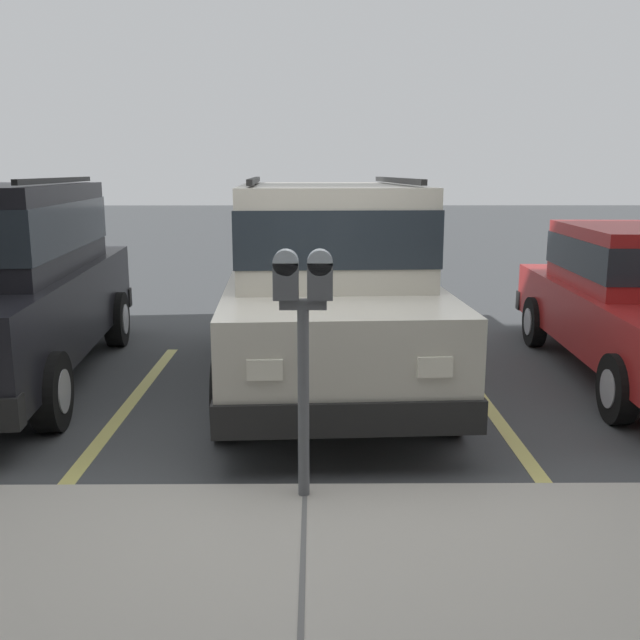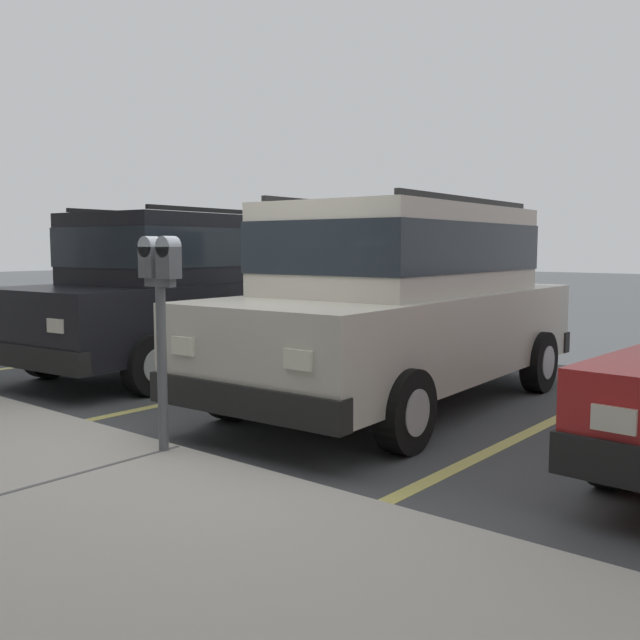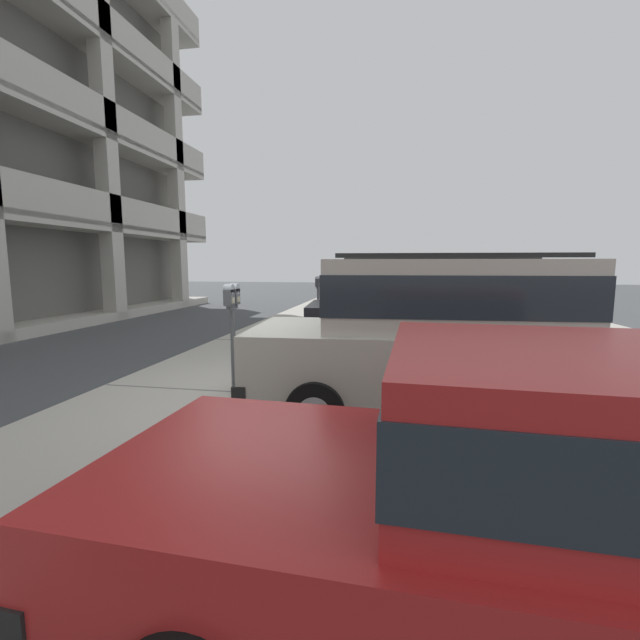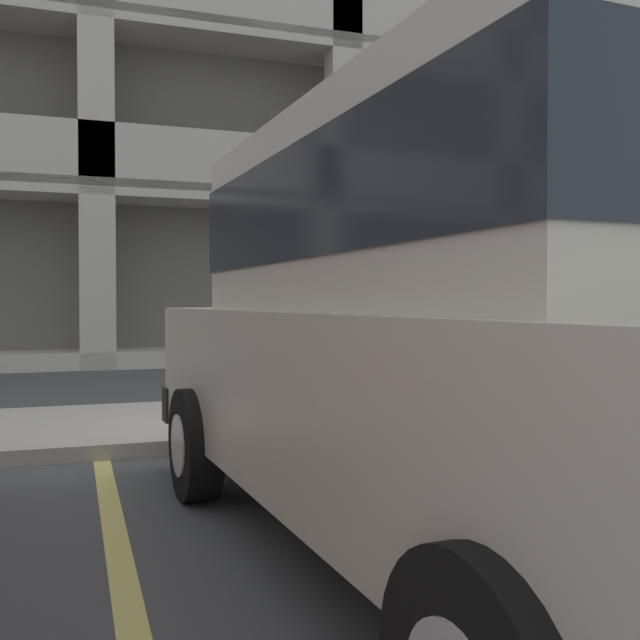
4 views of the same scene
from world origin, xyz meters
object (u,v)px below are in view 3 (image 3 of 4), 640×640
Objects in this scene: silver_suv at (444,332)px; parking_meter_far at (318,289)px; red_sedan at (564,499)px; dark_hatchback at (428,306)px; parking_meter_near at (232,312)px.

silver_suv reaches higher than parking_meter_far.
red_sedan is at bearing -163.24° from parking_meter_far.
dark_hatchback is 3.37× the size of parking_meter_far.
parking_meter_far is at bearing 0.00° from parking_meter_near.
parking_meter_far is (3.44, 2.86, 0.12)m from dark_hatchback.
red_sedan is 4.67m from parking_meter_near.
parking_meter_near is (-3.11, 2.86, 0.17)m from dark_hatchback.
dark_hatchback is at bearing -42.54° from parking_meter_near.
dark_hatchback is 4.23m from parking_meter_near.
parking_meter_near is 1.05× the size of parking_meter_far.
dark_hatchback is 3.21× the size of parking_meter_near.
parking_meter_far is (6.74, 2.82, 0.12)m from silver_suv.
parking_meter_far is at bearing 19.42° from red_sedan.
silver_suv and dark_hatchback have the same top height.
dark_hatchback is at bearing -3.72° from silver_suv.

